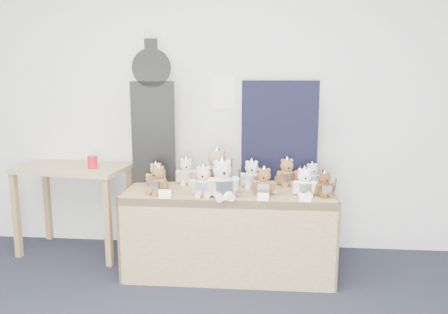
# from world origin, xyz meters

# --- Properties ---
(room_shell) EXTENTS (6.00, 6.00, 6.00)m
(room_shell) POSITION_xyz_m (0.46, 2.49, 1.44)
(room_shell) COLOR silver
(room_shell) RESTS_ON floor
(display_table) EXTENTS (1.66, 0.70, 0.69)m
(display_table) POSITION_xyz_m (0.56, 1.86, 0.54)
(display_table) COLOR #896646
(display_table) RESTS_ON floor
(side_table) EXTENTS (1.02, 0.65, 0.80)m
(side_table) POSITION_xyz_m (-0.86, 2.20, 0.67)
(side_table) COLOR #A18057
(side_table) RESTS_ON floor
(guitar_case) EXTENTS (0.38, 0.19, 1.20)m
(guitar_case) POSITION_xyz_m (-0.11, 2.16, 1.28)
(guitar_case) COLOR black
(guitar_case) RESTS_ON display_table
(navy_board) EXTENTS (0.65, 0.09, 0.87)m
(navy_board) POSITION_xyz_m (0.96, 2.24, 1.12)
(navy_board) COLOR black
(navy_board) RESTS_ON display_table
(red_cup) EXTENTS (0.08, 0.08, 0.11)m
(red_cup) POSITION_xyz_m (-0.64, 2.11, 0.86)
(red_cup) COLOR red
(red_cup) RESTS_ON side_table
(teddy_front_far_left) EXTENTS (0.20, 0.20, 0.26)m
(teddy_front_far_left) POSITION_xyz_m (0.03, 1.75, 0.79)
(teddy_front_far_left) COLOR brown
(teddy_front_far_left) RESTS_ON display_table
(teddy_front_left) EXTENTS (0.22, 0.18, 0.26)m
(teddy_front_left) POSITION_xyz_m (0.38, 1.73, 0.79)
(teddy_front_left) COLOR beige
(teddy_front_left) RESTS_ON display_table
(teddy_front_centre) EXTENTS (0.28, 0.25, 0.33)m
(teddy_front_centre) POSITION_xyz_m (0.53, 1.68, 0.82)
(teddy_front_centre) COLOR silver
(teddy_front_centre) RESTS_ON display_table
(teddy_front_right) EXTENTS (0.20, 0.16, 0.24)m
(teddy_front_right) POSITION_xyz_m (0.84, 1.77, 0.79)
(teddy_front_right) COLOR brown
(teddy_front_right) RESTS_ON display_table
(teddy_front_far_right) EXTENTS (0.20, 0.17, 0.25)m
(teddy_front_far_right) POSITION_xyz_m (1.15, 1.78, 0.79)
(teddy_front_far_right) COLOR white
(teddy_front_far_right) RESTS_ON display_table
(teddy_front_end) EXTENTS (0.18, 0.16, 0.21)m
(teddy_front_end) POSITION_xyz_m (1.30, 1.79, 0.78)
(teddy_front_end) COLOR brown
(teddy_front_end) RESTS_ON display_table
(teddy_back_left) EXTENTS (0.21, 0.19, 0.25)m
(teddy_back_left) POSITION_xyz_m (0.19, 2.08, 0.79)
(teddy_back_left) COLOR beige
(teddy_back_left) RESTS_ON display_table
(teddy_back_centre_left) EXTENTS (0.28, 0.22, 0.35)m
(teddy_back_centre_left) POSITION_xyz_m (0.45, 2.08, 0.83)
(teddy_back_centre_left) COLOR tan
(teddy_back_centre_left) RESTS_ON display_table
(teddy_back_centre_right) EXTENTS (0.21, 0.17, 0.26)m
(teddy_back_centre_right) POSITION_xyz_m (0.74, 2.01, 0.79)
(teddy_back_centre_right) COLOR beige
(teddy_back_centre_right) RESTS_ON display_table
(teddy_back_right) EXTENTS (0.22, 0.19, 0.26)m
(teddy_back_right) POSITION_xyz_m (1.03, 2.10, 0.79)
(teddy_back_right) COLOR olive
(teddy_back_right) RESTS_ON display_table
(teddy_back_end) EXTENTS (0.19, 0.17, 0.22)m
(teddy_back_end) POSITION_xyz_m (1.24, 2.08, 0.78)
(teddy_back_end) COLOR silver
(teddy_back_end) RESTS_ON display_table
(teddy_back_far_left) EXTENTS (0.18, 0.15, 0.22)m
(teddy_back_far_left) POSITION_xyz_m (-0.05, 1.98, 0.78)
(teddy_back_far_left) COLOR #A5824D
(teddy_back_far_left) RESTS_ON display_table
(entry_card_a) EXTENTS (0.09, 0.02, 0.07)m
(entry_card_a) POSITION_xyz_m (0.11, 1.60, 0.73)
(entry_card_a) COLOR white
(entry_card_a) RESTS_ON display_table
(entry_card_b) EXTENTS (0.08, 0.02, 0.06)m
(entry_card_b) POSITION_xyz_m (0.57, 1.60, 0.72)
(entry_card_b) COLOR white
(entry_card_b) RESTS_ON display_table
(entry_card_c) EXTENTS (0.08, 0.02, 0.06)m
(entry_card_c) POSITION_xyz_m (0.83, 1.60, 0.72)
(entry_card_c) COLOR white
(entry_card_c) RESTS_ON display_table
(entry_card_d) EXTENTS (0.09, 0.02, 0.06)m
(entry_card_d) POSITION_xyz_m (1.14, 1.60, 0.72)
(entry_card_d) COLOR white
(entry_card_d) RESTS_ON display_table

